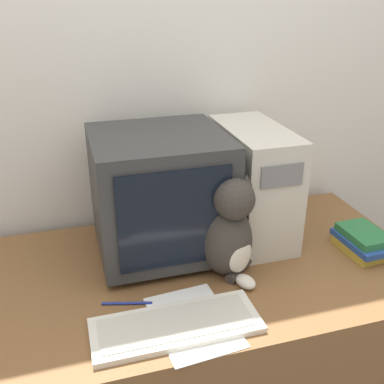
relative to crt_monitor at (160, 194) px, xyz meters
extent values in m
cube|color=silver|center=(0.06, 0.32, 0.26)|extent=(7.00, 0.05, 2.50)
cube|color=brown|center=(0.06, -0.14, -0.61)|extent=(1.61, 0.80, 0.77)
cube|color=#333333|center=(0.00, 0.00, -0.21)|extent=(0.31, 0.25, 0.02)
cube|color=#333333|center=(0.00, 0.00, 0.01)|extent=(0.44, 0.42, 0.41)
cube|color=black|center=(0.00, -0.21, 0.01)|extent=(0.35, 0.01, 0.32)
cube|color=beige|center=(0.35, 0.03, -0.01)|extent=(0.21, 0.43, 0.42)
cube|color=slate|center=(0.35, -0.19, 0.10)|extent=(0.14, 0.01, 0.07)
cube|color=silver|center=(-0.05, -0.41, -0.21)|extent=(0.47, 0.18, 0.02)
cube|color=beige|center=(-0.05, -0.41, -0.20)|extent=(0.42, 0.14, 0.00)
ellipsoid|color=#38332D|center=(0.17, -0.19, -0.10)|extent=(0.21, 0.22, 0.24)
ellipsoid|color=beige|center=(0.19, -0.26, -0.12)|extent=(0.10, 0.08, 0.13)
sphere|color=#38332D|center=(0.18, -0.22, 0.06)|extent=(0.17, 0.17, 0.13)
cone|color=#38332D|center=(0.15, -0.23, 0.11)|extent=(0.04, 0.04, 0.03)
cone|color=#38332D|center=(0.22, -0.20, 0.11)|extent=(0.04, 0.04, 0.03)
ellipsoid|color=beige|center=(0.20, -0.29, -0.20)|extent=(0.07, 0.09, 0.04)
cylinder|color=#38332D|center=(0.25, -0.19, -0.21)|extent=(0.19, 0.18, 0.03)
cube|color=gold|center=(0.68, -0.21, -0.21)|extent=(0.14, 0.19, 0.03)
cube|color=#234793|center=(0.69, -0.21, -0.18)|extent=(0.15, 0.21, 0.02)
cube|color=#28703D|center=(0.69, -0.21, -0.16)|extent=(0.13, 0.18, 0.03)
cylinder|color=navy|center=(-0.17, -0.27, -0.22)|extent=(0.15, 0.05, 0.01)
cube|color=white|center=(0.00, -0.40, -0.22)|extent=(0.23, 0.31, 0.00)
camera|label=1|loc=(-0.29, -1.36, 0.64)|focal=42.00mm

